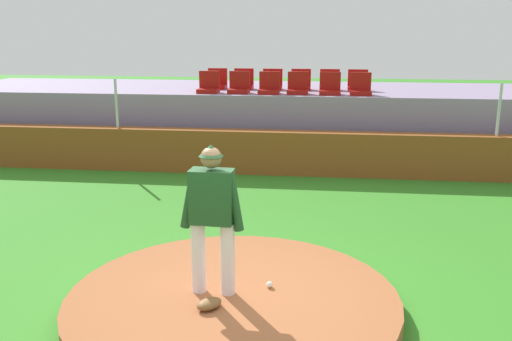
{
  "coord_description": "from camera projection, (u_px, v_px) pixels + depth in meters",
  "views": [
    {
      "loc": [
        0.97,
        -5.79,
        3.13
      ],
      "look_at": [
        0.0,
        2.18,
        1.09
      ],
      "focal_mm": 39.93,
      "sensor_mm": 36.0,
      "label": 1
    }
  ],
  "objects": [
    {
      "name": "bleacher_platform",
      "position": [
        287.0,
        119.0,
        14.68
      ],
      "size": [
        17.08,
        3.65,
        1.61
      ],
      "primitive_type": "cube",
      "color": "gray",
      "rests_on": "ground_plane"
    },
    {
      "name": "fielding_glove",
      "position": [
        209.0,
        304.0,
        6.09
      ],
      "size": [
        0.35,
        0.36,
        0.11
      ],
      "primitive_type": "ellipsoid",
      "rotation": [
        0.0,
        0.0,
        0.88
      ],
      "color": "brown",
      "rests_on": "pitchers_mound"
    },
    {
      "name": "stadium_chair_3",
      "position": [
        298.0,
        87.0,
        13.18
      ],
      "size": [
        0.48,
        0.44,
        0.5
      ],
      "rotation": [
        0.0,
        0.0,
        3.14
      ],
      "color": "#9B100C",
      "rests_on": "bleacher_platform"
    },
    {
      "name": "fence_post_left",
      "position": [
        116.0,
        103.0,
        12.51
      ],
      "size": [
        0.06,
        0.06,
        1.08
      ],
      "primitive_type": "cylinder",
      "color": "silver",
      "rests_on": "brick_barrier"
    },
    {
      "name": "fence_post_right",
      "position": [
        499.0,
        110.0,
        11.57
      ],
      "size": [
        0.06,
        0.06,
        1.08
      ],
      "primitive_type": "cylinder",
      "color": "silver",
      "rests_on": "brick_barrier"
    },
    {
      "name": "stadium_chair_6",
      "position": [
        217.0,
        82.0,
        14.26
      ],
      "size": [
        0.48,
        0.44,
        0.5
      ],
      "rotation": [
        0.0,
        0.0,
        3.14
      ],
      "color": "#9B100C",
      "rests_on": "bleacher_platform"
    },
    {
      "name": "stadium_chair_8",
      "position": [
        272.0,
        83.0,
        14.08
      ],
      "size": [
        0.48,
        0.44,
        0.5
      ],
      "rotation": [
        0.0,
        0.0,
        3.14
      ],
      "color": "#9B100C",
      "rests_on": "bleacher_platform"
    },
    {
      "name": "stadium_chair_11",
      "position": [
        358.0,
        84.0,
        13.86
      ],
      "size": [
        0.48,
        0.44,
        0.5
      ],
      "rotation": [
        0.0,
        0.0,
        3.14
      ],
      "color": "#9B100C",
      "rests_on": "bleacher_platform"
    },
    {
      "name": "stadium_chair_7",
      "position": [
        243.0,
        83.0,
        14.19
      ],
      "size": [
        0.48,
        0.44,
        0.5
      ],
      "rotation": [
        0.0,
        0.0,
        3.14
      ],
      "color": "#9B100C",
      "rests_on": "bleacher_platform"
    },
    {
      "name": "stadium_chair_5",
      "position": [
        360.0,
        88.0,
        12.98
      ],
      "size": [
        0.48,
        0.44,
        0.5
      ],
      "rotation": [
        0.0,
        0.0,
        3.14
      ],
      "color": "#9B100C",
      "rests_on": "bleacher_platform"
    },
    {
      "name": "stadium_chair_1",
      "position": [
        239.0,
        86.0,
        13.33
      ],
      "size": [
        0.48,
        0.44,
        0.5
      ],
      "rotation": [
        0.0,
        0.0,
        3.14
      ],
      "color": "#9B100C",
      "rests_on": "bleacher_platform"
    },
    {
      "name": "brick_barrier",
      "position": [
        278.0,
        152.0,
        12.34
      ],
      "size": [
        17.97,
        0.4,
        0.94
      ],
      "primitive_type": "cube",
      "color": "brown",
      "rests_on": "ground_plane"
    },
    {
      "name": "pitchers_mound",
      "position": [
        233.0,
        303.0,
        6.43
      ],
      "size": [
        3.76,
        3.76,
        0.19
      ],
      "primitive_type": "cylinder",
      "color": "#A25C35",
      "rests_on": "ground_plane"
    },
    {
      "name": "stadium_chair_2",
      "position": [
        269.0,
        87.0,
        13.21
      ],
      "size": [
        0.48,
        0.44,
        0.5
      ],
      "rotation": [
        0.0,
        0.0,
        3.14
      ],
      "color": "#9B100C",
      "rests_on": "bleacher_platform"
    },
    {
      "name": "baseball",
      "position": [
        270.0,
        285.0,
        6.59
      ],
      "size": [
        0.07,
        0.07,
        0.07
      ],
      "primitive_type": "sphere",
      "color": "white",
      "rests_on": "pitchers_mound"
    },
    {
      "name": "stadium_chair_10",
      "position": [
        330.0,
        84.0,
        13.95
      ],
      "size": [
        0.48,
        0.44,
        0.5
      ],
      "rotation": [
        0.0,
        0.0,
        3.14
      ],
      "color": "#9B100C",
      "rests_on": "bleacher_platform"
    },
    {
      "name": "ground_plane",
      "position": [
        233.0,
        311.0,
        6.45
      ],
      "size": [
        60.0,
        60.0,
        0.0
      ],
      "primitive_type": "plane",
      "color": "#358323"
    },
    {
      "name": "stadium_chair_4",
      "position": [
        330.0,
        87.0,
        13.07
      ],
      "size": [
        0.48,
        0.44,
        0.5
      ],
      "rotation": [
        0.0,
        0.0,
        3.14
      ],
      "color": "#9B100C",
      "rests_on": "bleacher_platform"
    },
    {
      "name": "stadium_chair_0",
      "position": [
        209.0,
        86.0,
        13.4
      ],
      "size": [
        0.48,
        0.44,
        0.5
      ],
      "rotation": [
        0.0,
        0.0,
        3.14
      ],
      "color": "#9B100C",
      "rests_on": "bleacher_platform"
    },
    {
      "name": "pitcher",
      "position": [
        212.0,
        209.0,
        6.24
      ],
      "size": [
        0.73,
        0.28,
        1.72
      ],
      "rotation": [
        0.0,
        0.0,
        -0.05
      ],
      "color": "white",
      "rests_on": "pitchers_mound"
    },
    {
      "name": "stadium_chair_9",
      "position": [
        301.0,
        83.0,
        14.04
      ],
      "size": [
        0.48,
        0.44,
        0.5
      ],
      "rotation": [
        0.0,
        0.0,
        3.14
      ],
      "color": "#9B100C",
      "rests_on": "bleacher_platform"
    }
  ]
}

